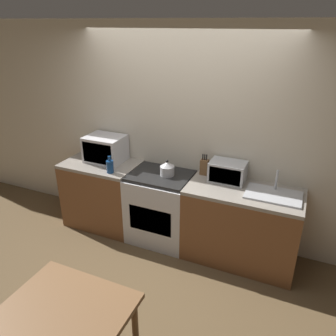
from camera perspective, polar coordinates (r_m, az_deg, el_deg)
The scene contains 12 objects.
ground_plane at distance 3.83m, azimuth -3.69°, elevation -17.94°, with size 16.00×16.00×0.00m, color brown.
wall_back at distance 3.99m, azimuth 2.61°, elevation 5.65°, with size 10.00×0.06×2.60m.
counter_left_run at distance 4.50m, azimuth -11.23°, elevation -4.39°, with size 0.96×0.62×0.90m.
counter_right_run at distance 3.86m, azimuth 12.57°, elevation -9.71°, with size 1.25×0.62×0.90m.
stove_range at distance 4.11m, azimuth -1.25°, elevation -6.83°, with size 0.75×0.62×0.90m.
kettle at distance 3.85m, azimuth -0.14°, elevation -0.12°, with size 0.17×0.17×0.20m.
microwave at distance 4.30m, azimuth -10.86°, elevation 3.31°, with size 0.48×0.38×0.33m.
bottle at distance 3.98m, azimuth -10.08°, elevation 0.30°, with size 0.09×0.09×0.21m.
knife_block at distance 3.89m, azimuth 6.33°, elevation 0.21°, with size 0.09×0.07×0.25m.
toaster_oven at distance 3.76m, azimuth 10.32°, elevation -0.63°, with size 0.40×0.27×0.23m.
sink_basin at distance 3.61m, azimuth 17.91°, elevation -4.39°, with size 0.57×0.37×0.24m.
dining_table at distance 2.60m, azimuth -17.88°, elevation -24.46°, with size 0.87×0.78×0.77m.
Camera 1 is at (1.36, -2.50, 2.57)m, focal length 35.00 mm.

